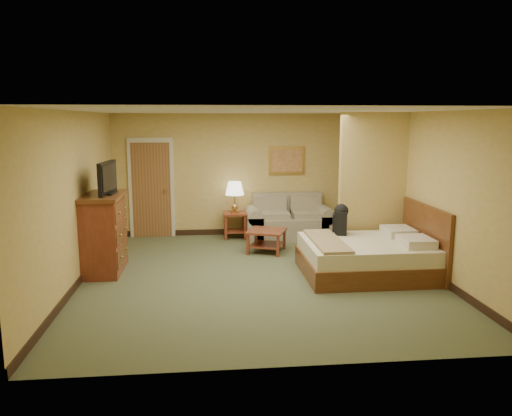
{
  "coord_description": "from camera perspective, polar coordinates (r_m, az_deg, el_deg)",
  "views": [
    {
      "loc": [
        -0.81,
        -7.63,
        2.47
      ],
      "look_at": [
        0.03,
        0.6,
        1.0
      ],
      "focal_mm": 35.0,
      "sensor_mm": 36.0,
      "label": 1
    }
  ],
  "objects": [
    {
      "name": "side_table",
      "position": [
        10.51,
        -2.43,
        -1.5
      ],
      "size": [
        0.5,
        0.5,
        0.55
      ],
      "color": "maroon",
      "rests_on": "floor"
    },
    {
      "name": "table_lamp",
      "position": [
        10.4,
        -2.46,
        2.16
      ],
      "size": [
        0.39,
        0.39,
        0.65
      ],
      "color": "#B08441",
      "rests_on": "side_table"
    },
    {
      "name": "backpack",
      "position": [
        8.55,
        9.7,
        -1.17
      ],
      "size": [
        0.27,
        0.34,
        0.52
      ],
      "rotation": [
        0.0,
        0.0,
        -0.27
      ],
      "color": "black",
      "rests_on": "bed"
    },
    {
      "name": "partition",
      "position": [
        9.13,
        13.16,
        2.45
      ],
      "size": [
        1.2,
        0.15,
        2.6
      ],
      "primitive_type": "cube",
      "color": "tan",
      "rests_on": "floor"
    },
    {
      "name": "left_wall",
      "position": [
        7.96,
        -19.85,
        1.02
      ],
      "size": [
        0.02,
        6.0,
        2.6
      ],
      "primitive_type": "cube",
      "color": "tan",
      "rests_on": "floor"
    },
    {
      "name": "dresser",
      "position": [
        8.51,
        -16.98,
        -2.73
      ],
      "size": [
        0.63,
        1.21,
        1.29
      ],
      "color": "maroon",
      "rests_on": "floor"
    },
    {
      "name": "right_wall",
      "position": [
        8.5,
        19.0,
        1.61
      ],
      "size": [
        0.02,
        6.0,
        2.6
      ],
      "primitive_type": "cube",
      "color": "tan",
      "rests_on": "floor"
    },
    {
      "name": "tv",
      "position": [
        8.34,
        -16.62,
        3.22
      ],
      "size": [
        0.25,
        0.86,
        0.53
      ],
      "rotation": [
        0.0,
        0.0,
        -0.09
      ],
      "color": "black",
      "rests_on": "dresser"
    },
    {
      "name": "loveseat",
      "position": [
        10.58,
        3.83,
        -1.78
      ],
      "size": [
        1.83,
        0.85,
        0.92
      ],
      "color": "gray",
      "rests_on": "floor"
    },
    {
      "name": "coffee_table",
      "position": [
        9.4,
        1.22,
        -3.24
      ],
      "size": [
        0.85,
        0.85,
        0.43
      ],
      "rotation": [
        0.0,
        0.0,
        -0.36
      ],
      "color": "maroon",
      "rests_on": "floor"
    },
    {
      "name": "bed",
      "position": [
        8.27,
        12.99,
        -5.37
      ],
      "size": [
        2.04,
        1.73,
        1.12
      ],
      "color": "#532913",
      "rests_on": "floor"
    },
    {
      "name": "ceiling",
      "position": [
        7.68,
        0.24,
        11.04
      ],
      "size": [
        6.0,
        6.0,
        0.0
      ],
      "primitive_type": "plane",
      "rotation": [
        3.14,
        0.0,
        0.0
      ],
      "color": "white",
      "rests_on": "back_wall"
    },
    {
      "name": "back_wall",
      "position": [
        10.73,
        -1.46,
        3.81
      ],
      "size": [
        5.5,
        0.02,
        2.6
      ],
      "primitive_type": "cube",
      "color": "tan",
      "rests_on": "floor"
    },
    {
      "name": "baseboard",
      "position": [
        10.92,
        -1.43,
        -2.68
      ],
      "size": [
        5.5,
        0.02,
        0.12
      ],
      "primitive_type": "cube",
      "color": "black",
      "rests_on": "floor"
    },
    {
      "name": "door",
      "position": [
        10.76,
        -11.86,
        2.18
      ],
      "size": [
        0.94,
        0.16,
        2.1
      ],
      "color": "beige",
      "rests_on": "floor"
    },
    {
      "name": "wall_picture",
      "position": [
        10.79,
        3.55,
        5.43
      ],
      "size": [
        0.78,
        0.04,
        0.61
      ],
      "color": "#B78E3F",
      "rests_on": "back_wall"
    },
    {
      "name": "floor",
      "position": [
        8.06,
        0.23,
        -7.76
      ],
      "size": [
        6.0,
        6.0,
        0.0
      ],
      "primitive_type": "plane",
      "color": "#4D5537",
      "rests_on": "ground"
    }
  ]
}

